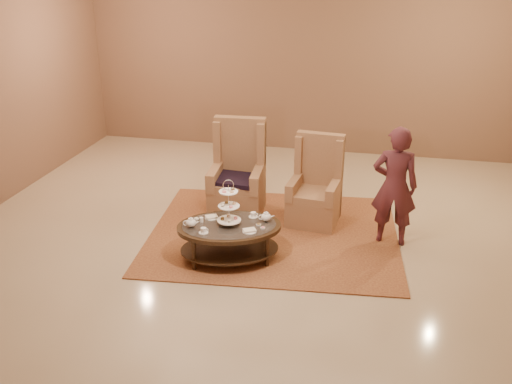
% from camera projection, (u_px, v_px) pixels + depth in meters
% --- Properties ---
extents(ground, '(8.00, 8.00, 0.00)m').
position_uv_depth(ground, '(257.00, 247.00, 7.23)').
color(ground, '#C9B595').
rests_on(ground, ground).
extents(ceiling, '(8.00, 8.00, 0.02)m').
position_uv_depth(ceiling, '(257.00, 247.00, 7.23)').
color(ceiling, beige).
rests_on(ceiling, ground).
extents(wall_back, '(8.00, 0.04, 3.50)m').
position_uv_depth(wall_back, '(305.00, 56.00, 10.15)').
color(wall_back, '#866049').
rests_on(wall_back, ground).
extents(rug, '(3.45, 2.97, 0.02)m').
position_uv_depth(rug, '(274.00, 234.00, 7.56)').
color(rug, '#A96D3C').
rests_on(rug, ground).
extents(tea_table, '(1.45, 1.20, 1.04)m').
position_uv_depth(tea_table, '(229.00, 231.00, 6.80)').
color(tea_table, black).
rests_on(tea_table, ground).
extents(armchair_left, '(0.77, 0.79, 1.34)m').
position_uv_depth(armchair_left, '(238.00, 182.00, 8.05)').
color(armchair_left, '#9E6F4A').
rests_on(armchair_left, ground).
extents(armchair_right, '(0.72, 0.74, 1.21)m').
position_uv_depth(armchair_right, '(316.00, 193.00, 7.80)').
color(armchair_right, '#9E6F4A').
rests_on(armchair_right, ground).
extents(person, '(0.57, 0.38, 1.54)m').
position_uv_depth(person, '(395.00, 186.00, 7.06)').
color(person, '#50222A').
rests_on(person, ground).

